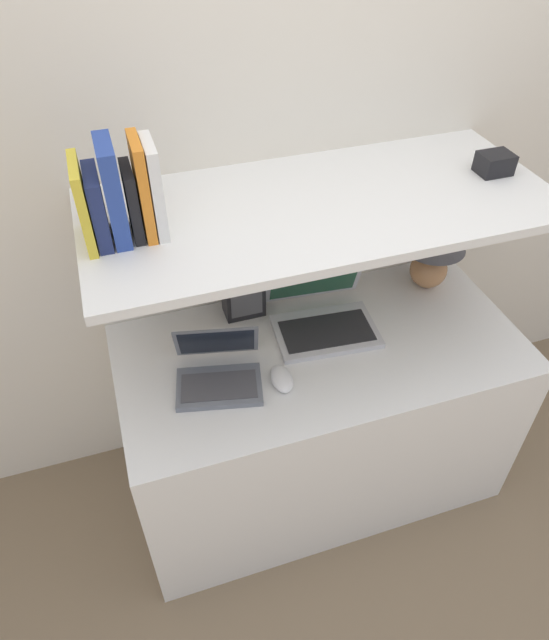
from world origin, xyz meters
TOP-DOWN VIEW (x-y plane):
  - ground_plane at (0.00, 0.00)m, footprint 12.00×12.00m
  - wall_back at (0.00, 0.73)m, footprint 6.00×0.05m
  - desk at (0.00, 0.33)m, footprint 1.36×0.67m
  - back_riser at (0.00, 0.69)m, footprint 1.36×0.04m
  - shelf at (0.00, 0.41)m, footprint 1.36×0.60m
  - table_lamp at (0.50, 0.53)m, footprint 0.23×0.23m
  - laptop_large at (0.04, 0.44)m, footprint 0.37×0.34m
  - laptop_small at (-0.36, 0.30)m, footprint 0.31×0.28m
  - computer_mouse at (-0.18, 0.23)m, footprint 0.07×0.12m
  - router_box at (-0.20, 0.59)m, footprint 0.14×0.09m
  - book_yellow at (-0.64, 0.41)m, footprint 0.02×0.17m
  - book_navy at (-0.60, 0.41)m, footprint 0.04×0.15m
  - book_blue at (-0.56, 0.41)m, footprint 0.04×0.15m
  - book_black at (-0.52, 0.41)m, footprint 0.03×0.13m
  - book_orange at (-0.49, 0.41)m, footprint 0.03×0.14m
  - book_white at (-0.46, 0.41)m, footprint 0.03×0.14m
  - shelf_gadget at (0.56, 0.41)m, footprint 0.10×0.08m

SIDE VIEW (x-z plane):
  - ground_plane at x=0.00m, z-range 0.00..0.00m
  - desk at x=0.00m, z-range 0.00..0.73m
  - back_riser at x=0.00m, z-range 0.00..1.21m
  - computer_mouse at x=-0.18m, z-range 0.73..0.77m
  - laptop_small at x=-0.36m, z-range 0.69..0.86m
  - laptop_large at x=0.04m, z-range 0.67..0.90m
  - router_box at x=-0.20m, z-range 0.73..0.88m
  - table_lamp at x=0.50m, z-range 0.77..1.09m
  - wall_back at x=0.00m, z-range 0.00..2.40m
  - shelf at x=0.00m, z-range 1.21..1.24m
  - shelf_gadget at x=0.56m, z-range 1.24..1.30m
  - book_black at x=-0.52m, z-range 1.24..1.43m
  - book_navy at x=-0.60m, z-range 1.24..1.43m
  - book_yellow at x=-0.64m, z-range 1.24..1.46m
  - book_white at x=-0.46m, z-range 1.24..1.48m
  - book_orange at x=-0.49m, z-range 1.24..1.50m
  - book_blue at x=-0.56m, z-range 1.24..1.50m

